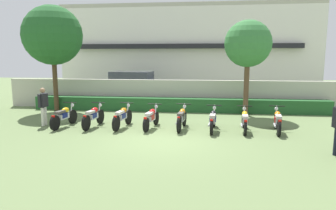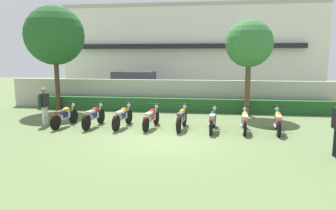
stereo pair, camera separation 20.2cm
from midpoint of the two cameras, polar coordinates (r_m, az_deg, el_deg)
name	(u,v)px [view 1 (the left image)]	position (r m, az deg, el deg)	size (l,w,h in m)	color
ground	(161,140)	(10.69, -1.84, -6.62)	(60.00, 60.00, 0.00)	#607547
building	(189,50)	(27.18, 3.65, 10.27)	(20.54, 6.50, 7.02)	white
compound_wall	(178,95)	(16.93, 1.52, 1.95)	(19.52, 0.30, 1.62)	#BCB7A8
hedge_row	(177,105)	(16.30, 1.28, 0.06)	(15.61, 0.70, 0.71)	#235628
parked_car	(134,86)	(21.12, -6.64, 3.63)	(4.68, 2.50, 1.89)	navy
tree_near_inspector	(53,36)	(17.53, -21.01, 11.98)	(3.10, 3.10, 5.54)	#4C3823
tree_far_side	(248,44)	(15.50, 14.30, 10.91)	(2.26, 2.26, 4.64)	brown
motorcycle_in_row_0	(64,116)	(13.38, -19.23, -1.98)	(0.60, 1.93, 0.96)	black
motorcycle_in_row_1	(93,116)	(12.98, -14.17, -2.05)	(0.60, 1.94, 0.97)	black
motorcycle_in_row_2	(122,117)	(12.65, -8.94, -2.16)	(0.60, 1.96, 0.97)	black
motorcycle_in_row_3	(151,118)	(12.41, -3.62, -2.37)	(0.60, 1.89, 0.94)	black
motorcycle_in_row_4	(182,118)	(12.24, 2.11, -2.43)	(0.60, 1.85, 0.98)	black
motorcycle_in_row_5	(213,120)	(12.08, 7.90, -2.73)	(0.60, 1.93, 0.95)	black
motorcycle_in_row_6	(245,120)	(12.21, 13.63, -2.79)	(0.60, 1.89, 0.94)	black
motorcycle_in_row_7	(277,121)	(12.44, 19.28, -2.78)	(0.60, 1.92, 0.96)	black
inspector_person	(43,104)	(13.89, -22.60, 0.26)	(0.22, 0.65, 1.60)	silver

